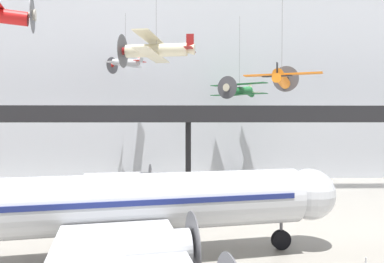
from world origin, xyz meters
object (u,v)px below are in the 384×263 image
suspended_plane_green_biplane (239,91)px  suspended_plane_cream_biplane (156,50)px  airliner_silver_main (98,205)px  suspended_plane_orange_highwing (282,78)px  suspended_plane_silver_racer (126,63)px

suspended_plane_green_biplane → suspended_plane_cream_biplane: size_ratio=1.22×
suspended_plane_green_biplane → suspended_plane_cream_biplane: suspended_plane_cream_biplane is taller
airliner_silver_main → suspended_plane_cream_biplane: (2.55, 13.41, 11.65)m
airliner_silver_main → suspended_plane_orange_highwing: suspended_plane_orange_highwing is taller
airliner_silver_main → suspended_plane_silver_racer: 29.78m
suspended_plane_cream_biplane → suspended_plane_silver_racer: (-4.90, 13.55, 0.78)m
suspended_plane_cream_biplane → suspended_plane_orange_highwing: (11.12, -3.25, -2.98)m
suspended_plane_cream_biplane → suspended_plane_silver_racer: suspended_plane_silver_racer is taller
suspended_plane_cream_biplane → suspended_plane_orange_highwing: 11.96m
suspended_plane_green_biplane → suspended_plane_orange_highwing: bearing=43.3°
suspended_plane_cream_biplane → suspended_plane_silver_racer: size_ratio=1.17×
airliner_silver_main → suspended_plane_green_biplane: suspended_plane_green_biplane is taller
suspended_plane_green_biplane → suspended_plane_silver_racer: size_ratio=1.43×
airliner_silver_main → suspended_plane_silver_racer: (-2.35, 26.96, 12.43)m
suspended_plane_cream_biplane → airliner_silver_main: bearing=88.8°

